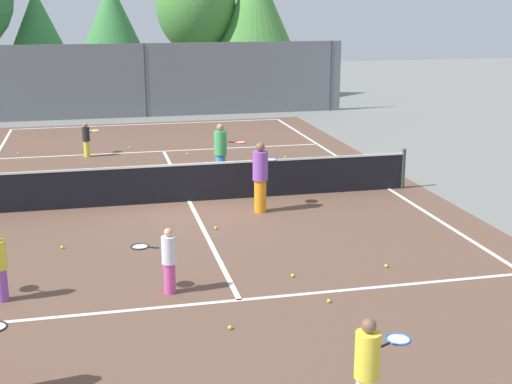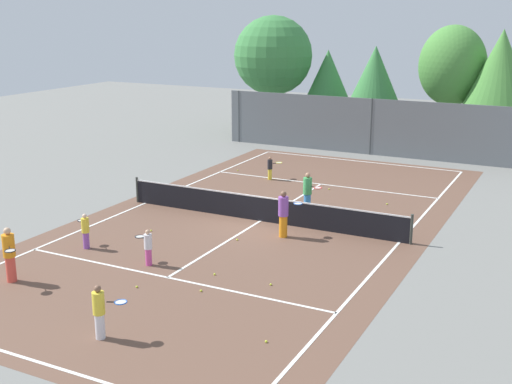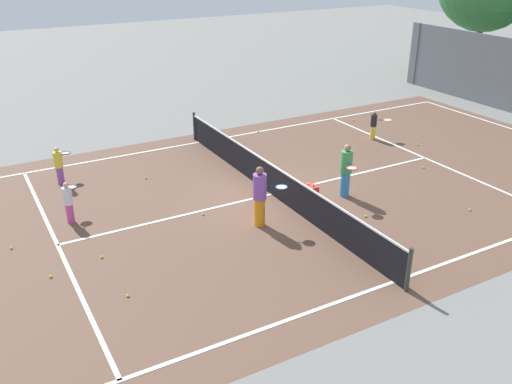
{
  "view_description": "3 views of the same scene",
  "coord_description": "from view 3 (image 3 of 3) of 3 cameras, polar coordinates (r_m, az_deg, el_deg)",
  "views": [
    {
      "loc": [
        -2.27,
        -17.52,
        5.02
      ],
      "look_at": [
        1.36,
        -1.75,
        0.63
      ],
      "focal_mm": 49.93,
      "sensor_mm": 36.0,
      "label": 1
    },
    {
      "loc": [
        10.98,
        -22.02,
        7.89
      ],
      "look_at": [
        0.14,
        -0.66,
        1.35
      ],
      "focal_mm": 46.4,
      "sensor_mm": 36.0,
      "label": 2
    },
    {
      "loc": [
        13.29,
        -7.97,
        7.16
      ],
      "look_at": [
        1.5,
        -1.39,
        0.99
      ],
      "focal_mm": 38.86,
      "sensor_mm": 36.0,
      "label": 3
    }
  ],
  "objects": [
    {
      "name": "player_6",
      "position": [
        18.64,
        -19.6,
        2.65
      ],
      "size": [
        0.79,
        0.69,
        1.25
      ],
      "color": "purple",
      "rests_on": "ground_plane"
    },
    {
      "name": "player_0",
      "position": [
        22.19,
        12.09,
        6.81
      ],
      "size": [
        0.62,
        0.79,
        1.13
      ],
      "color": "yellow",
      "rests_on": "ground_plane"
    },
    {
      "name": "tennis_net",
      "position": [
        16.86,
        1.63,
        1.33
      ],
      "size": [
        11.9,
        0.1,
        1.1
      ],
      "color": "#333833",
      "rests_on": "ground_plane"
    },
    {
      "name": "tennis_ball_11",
      "position": [
        12.68,
        -13.06,
        -10.35
      ],
      "size": [
        0.07,
        0.07,
        0.07
      ],
      "primitive_type": "sphere",
      "color": "#CCE533",
      "rests_on": "ground_plane"
    },
    {
      "name": "tennis_ball_2",
      "position": [
        15.41,
        -23.88,
        -5.28
      ],
      "size": [
        0.07,
        0.07,
        0.07
      ],
      "primitive_type": "sphere",
      "color": "#CCE533",
      "rests_on": "ground_plane"
    },
    {
      "name": "player_3",
      "position": [
        16.83,
        9.26,
        2.25
      ],
      "size": [
        0.93,
        0.61,
        1.66
      ],
      "color": "#388CD8",
      "rests_on": "ground_plane"
    },
    {
      "name": "tennis_ball_12",
      "position": [
        13.84,
        -20.38,
        -8.15
      ],
      "size": [
        0.07,
        0.07,
        0.07
      ],
      "primitive_type": "sphere",
      "color": "#CCE533",
      "rests_on": "ground_plane"
    },
    {
      "name": "tennis_ball_1",
      "position": [
        22.65,
        0.23,
        6.23
      ],
      "size": [
        0.07,
        0.07,
        0.07
      ],
      "primitive_type": "sphere",
      "color": "#CCE533",
      "rests_on": "ground_plane"
    },
    {
      "name": "tennis_ball_3",
      "position": [
        14.24,
        -15.6,
        -6.46
      ],
      "size": [
        0.07,
        0.07,
        0.07
      ],
      "primitive_type": "sphere",
      "color": "#CCE533",
      "rests_on": "ground_plane"
    },
    {
      "name": "tennis_ball_5",
      "position": [
        15.96,
        11.22,
        -2.46
      ],
      "size": [
        0.07,
        0.07,
        0.07
      ],
      "primitive_type": "sphere",
      "color": "#CCE533",
      "rests_on": "ground_plane"
    },
    {
      "name": "ball_crate",
      "position": [
        16.92,
        5.54,
        0.1
      ],
      "size": [
        0.44,
        0.39,
        0.43
      ],
      "color": "red",
      "rests_on": "ground_plane"
    },
    {
      "name": "player_1",
      "position": [
        16.0,
        -18.74,
        -0.91
      ],
      "size": [
        0.83,
        0.57,
        1.2
      ],
      "color": "#D14799",
      "rests_on": "ground_plane"
    },
    {
      "name": "ground_plane",
      "position": [
        17.07,
        1.61,
        -0.24
      ],
      "size": [
        80.0,
        80.0,
        0.0
      ],
      "primitive_type": "plane",
      "color": "slate"
    },
    {
      "name": "tennis_ball_10",
      "position": [
        24.53,
        10.04,
        7.3
      ],
      "size": [
        0.07,
        0.07,
        0.07
      ],
      "primitive_type": "sphere",
      "color": "#CCE533",
      "rests_on": "ground_plane"
    },
    {
      "name": "tennis_ball_6",
      "position": [
        18.52,
        -11.28,
        1.44
      ],
      "size": [
        0.07,
        0.07,
        0.07
      ],
      "primitive_type": "sphere",
      "color": "#CCE533",
      "rests_on": "ground_plane"
    },
    {
      "name": "tennis_ball_4",
      "position": [
        22.06,
        16.33,
        4.71
      ],
      "size": [
        0.07,
        0.07,
        0.07
      ],
      "primitive_type": "sphere",
      "color": "#CCE533",
      "rests_on": "ground_plane"
    },
    {
      "name": "tennis_ball_13",
      "position": [
        19.85,
        16.83,
        2.43
      ],
      "size": [
        0.07,
        0.07,
        0.07
      ],
      "primitive_type": "sphere",
      "color": "#CCE533",
      "rests_on": "ground_plane"
    },
    {
      "name": "tennis_ball_8",
      "position": [
        15.83,
        -5.45,
        -2.29
      ],
      "size": [
        0.07,
        0.07,
        0.07
      ],
      "primitive_type": "sphere",
      "color": "#CCE533",
      "rests_on": "ground_plane"
    },
    {
      "name": "court_surface",
      "position": [
        17.06,
        1.61,
        -0.24
      ],
      "size": [
        13.0,
        25.0,
        0.01
      ],
      "color": "brown",
      "rests_on": "ground_plane"
    },
    {
      "name": "player_4",
      "position": [
        14.86,
        0.43,
        -0.38
      ],
      "size": [
        0.79,
        0.87,
        1.72
      ],
      "color": "orange",
      "rests_on": "ground_plane"
    },
    {
      "name": "tennis_ball_7",
      "position": [
        17.18,
        21.17,
        -1.71
      ],
      "size": [
        0.07,
        0.07,
        0.07
      ],
      "primitive_type": "sphere",
      "color": "#CCE533",
      "rests_on": "ground_plane"
    }
  ]
}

